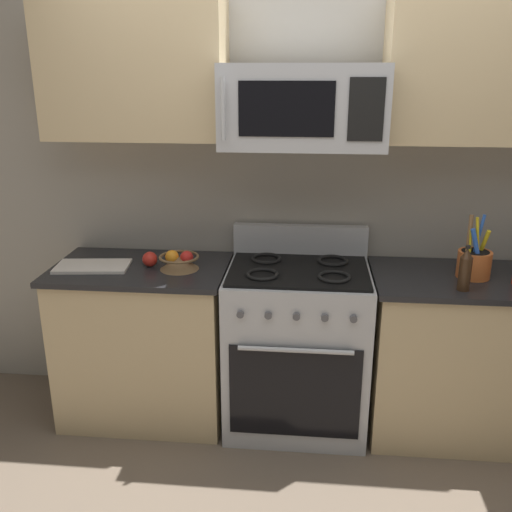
{
  "coord_description": "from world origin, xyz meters",
  "views": [
    {
      "loc": [
        0.05,
        -2.19,
        1.92
      ],
      "look_at": [
        -0.22,
        0.49,
        1.03
      ],
      "focal_mm": 39.25,
      "sensor_mm": 36.0,
      "label": 1
    }
  ],
  "objects_px": {
    "microwave": "(303,107)",
    "cutting_board": "(93,266)",
    "utensil_crock": "(474,262)",
    "apple_loose": "(150,259)",
    "bottle_soy": "(465,270)",
    "fruit_basket": "(179,261)",
    "range_oven": "(297,345)"
  },
  "relations": [
    {
      "from": "range_oven",
      "to": "bottle_soy",
      "type": "relative_size",
      "value": 4.81
    },
    {
      "from": "microwave",
      "to": "utensil_crock",
      "type": "xyz_separation_m",
      "value": [
        0.9,
        -0.02,
        -0.77
      ]
    },
    {
      "from": "fruit_basket",
      "to": "range_oven",
      "type": "bearing_deg",
      "value": 1.78
    },
    {
      "from": "utensil_crock",
      "to": "cutting_board",
      "type": "height_order",
      "value": "utensil_crock"
    },
    {
      "from": "utensil_crock",
      "to": "range_oven",
      "type": "bearing_deg",
      "value": -179.77
    },
    {
      "from": "microwave",
      "to": "utensil_crock",
      "type": "height_order",
      "value": "microwave"
    },
    {
      "from": "utensil_crock",
      "to": "cutting_board",
      "type": "bearing_deg",
      "value": -178.52
    },
    {
      "from": "range_oven",
      "to": "fruit_basket",
      "type": "height_order",
      "value": "range_oven"
    },
    {
      "from": "fruit_basket",
      "to": "cutting_board",
      "type": "relative_size",
      "value": 0.56
    },
    {
      "from": "range_oven",
      "to": "microwave",
      "type": "relative_size",
      "value": 1.37
    },
    {
      "from": "fruit_basket",
      "to": "apple_loose",
      "type": "bearing_deg",
      "value": 172.14
    },
    {
      "from": "utensil_crock",
      "to": "fruit_basket",
      "type": "distance_m",
      "value": 1.53
    },
    {
      "from": "cutting_board",
      "to": "apple_loose",
      "type": "bearing_deg",
      "value": 9.62
    },
    {
      "from": "microwave",
      "to": "cutting_board",
      "type": "distance_m",
      "value": 1.39
    },
    {
      "from": "fruit_basket",
      "to": "utensil_crock",
      "type": "bearing_deg",
      "value": 0.88
    },
    {
      "from": "cutting_board",
      "to": "fruit_basket",
      "type": "bearing_deg",
      "value": 3.45
    },
    {
      "from": "fruit_basket",
      "to": "bottle_soy",
      "type": "xyz_separation_m",
      "value": [
        1.44,
        -0.17,
        0.06
      ]
    },
    {
      "from": "utensil_crock",
      "to": "apple_loose",
      "type": "xyz_separation_m",
      "value": [
        -1.7,
        -0.0,
        -0.04
      ]
    },
    {
      "from": "bottle_soy",
      "to": "microwave",
      "type": "bearing_deg",
      "value": 165.06
    },
    {
      "from": "microwave",
      "to": "bottle_soy",
      "type": "height_order",
      "value": "microwave"
    },
    {
      "from": "microwave",
      "to": "cutting_board",
      "type": "bearing_deg",
      "value": -176.17
    },
    {
      "from": "microwave",
      "to": "bottle_soy",
      "type": "bearing_deg",
      "value": -14.94
    },
    {
      "from": "bottle_soy",
      "to": "fruit_basket",
      "type": "bearing_deg",
      "value": 173.36
    },
    {
      "from": "utensil_crock",
      "to": "bottle_soy",
      "type": "distance_m",
      "value": 0.21
    },
    {
      "from": "microwave",
      "to": "bottle_soy",
      "type": "distance_m",
      "value": 1.11
    },
    {
      "from": "utensil_crock",
      "to": "cutting_board",
      "type": "distance_m",
      "value": 2.01
    },
    {
      "from": "cutting_board",
      "to": "bottle_soy",
      "type": "distance_m",
      "value": 1.92
    },
    {
      "from": "range_oven",
      "to": "bottle_soy",
      "type": "height_order",
      "value": "bottle_soy"
    },
    {
      "from": "range_oven",
      "to": "apple_loose",
      "type": "xyz_separation_m",
      "value": [
        -0.81,
        0.0,
        0.48
      ]
    },
    {
      "from": "range_oven",
      "to": "apple_loose",
      "type": "relative_size",
      "value": 13.36
    },
    {
      "from": "range_oven",
      "to": "microwave",
      "type": "bearing_deg",
      "value": 90.0
    },
    {
      "from": "range_oven",
      "to": "fruit_basket",
      "type": "xyz_separation_m",
      "value": [
        -0.64,
        -0.02,
        0.48
      ]
    }
  ]
}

